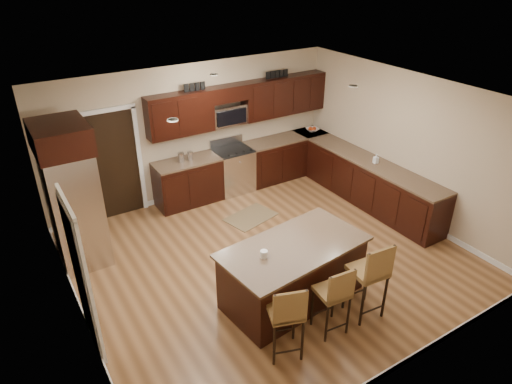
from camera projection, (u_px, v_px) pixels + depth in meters
floor at (270, 257)px, 7.63m from camera, size 6.00×6.00×0.00m
ceiling at (273, 100)px, 6.36m from camera, size 6.00×6.00×0.00m
wall_back at (195, 132)px, 9.05m from camera, size 6.00×0.00×6.00m
wall_left at (68, 245)px, 5.59m from camera, size 0.00×5.50×5.50m
wall_right at (407, 146)px, 8.39m from camera, size 0.00×5.50×5.50m
base_cabinets at (309, 174)px, 9.38m from camera, size 4.02×3.96×0.92m
upper_cabinets at (244, 102)px, 9.18m from camera, size 4.00×0.33×0.80m
range at (233, 170)px, 9.56m from camera, size 0.76×0.64×1.11m
microwave at (228, 115)px, 9.13m from camera, size 0.76×0.31×0.40m
doorway at (115, 165)px, 8.42m from camera, size 0.85×0.03×2.06m
pantry_door at (80, 279)px, 5.53m from camera, size 0.03×0.80×2.04m
letter_decor at (237, 80)px, 8.90m from camera, size 2.20×0.03×0.15m
island at (293, 274)px, 6.56m from camera, size 2.19×1.32×0.92m
stool_left at (287, 313)px, 5.47m from camera, size 0.53×0.53×1.11m
stool_mid at (335, 293)px, 5.84m from camera, size 0.43×0.43×1.06m
stool_right at (371, 272)px, 6.08m from camera, size 0.49×0.49×1.20m
refrigerator at (72, 194)px, 7.08m from camera, size 0.79×1.02×2.35m
floor_mat at (251, 217)px, 8.77m from camera, size 1.06×0.83×0.01m
fruit_bowl at (312, 130)px, 10.30m from camera, size 0.34×0.34×0.07m
soap_bottle at (376, 159)px, 8.73m from camera, size 0.09×0.09×0.19m
canister_tall at (181, 157)px, 8.77m from camera, size 0.12×0.12×0.19m
canister_short at (190, 156)px, 8.87m from camera, size 0.11×0.11×0.17m
island_jar at (264, 254)px, 6.07m from camera, size 0.10×0.10×0.10m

